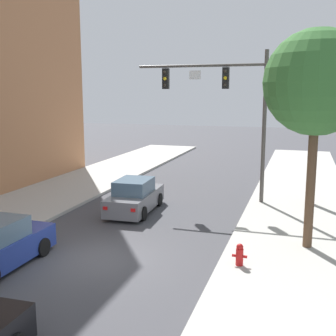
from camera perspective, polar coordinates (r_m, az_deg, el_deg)
ground_plane at (r=15.00m, az=-9.22°, el=-11.95°), size 120.00×120.00×0.00m
sidewalk_right at (r=13.54m, az=17.06°, el=-14.43°), size 5.00×60.00×0.15m
traffic_signal_mast at (r=21.62m, az=7.95°, el=9.30°), size 6.63×0.38×7.50m
car_lead_grey at (r=20.22m, az=-4.49°, el=-3.91°), size 2.00×4.31×1.60m
fire_hydrant at (r=13.97m, az=9.62°, el=-11.41°), size 0.48×0.24×0.72m
street_tree_nearest at (r=15.34m, az=19.40°, el=10.69°), size 3.60×3.60×7.59m
street_tree_second at (r=21.77m, az=19.37°, el=10.38°), size 2.98×2.98×7.33m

